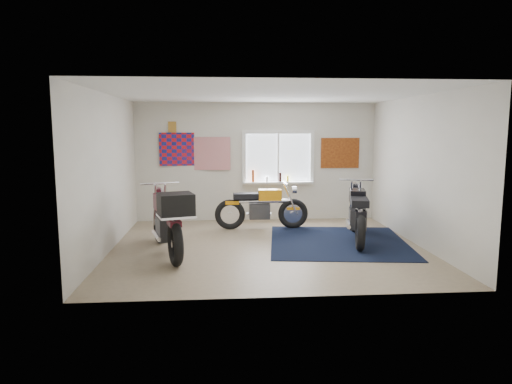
{
  "coord_description": "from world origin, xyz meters",
  "views": [
    {
      "loc": [
        -0.82,
        -7.96,
        2.1
      ],
      "look_at": [
        -0.17,
        0.4,
        0.94
      ],
      "focal_mm": 32.0,
      "sensor_mm": 36.0,
      "label": 1
    }
  ],
  "objects": [
    {
      "name": "navy_rug",
      "position": [
        1.36,
        0.22,
        0.01
      ],
      "size": [
        2.8,
        2.88,
        0.01
      ],
      "primitive_type": "cube",
      "rotation": [
        0.0,
        0.0,
        -0.12
      ],
      "color": "black",
      "rests_on": "ground"
    },
    {
      "name": "room_shell",
      "position": [
        0.0,
        0.0,
        1.64
      ],
      "size": [
        5.5,
        5.5,
        5.5
      ],
      "color": "white",
      "rests_on": "ground"
    },
    {
      "name": "window_assembly",
      "position": [
        0.5,
        2.47,
        1.37
      ],
      "size": [
        1.66,
        0.17,
        1.26
      ],
      "color": "white",
      "rests_on": "room_shell"
    },
    {
      "name": "ground",
      "position": [
        0.0,
        0.0,
        0.0
      ],
      "size": [
        5.5,
        5.5,
        0.0
      ],
      "primitive_type": "plane",
      "color": "#9E896B",
      "rests_on": "ground"
    },
    {
      "name": "maroon_tourer",
      "position": [
        -1.7,
        -0.48,
        0.6
      ],
      "size": [
        1.06,
        2.27,
        1.16
      ],
      "rotation": [
        0.0,
        0.0,
        1.86
      ],
      "color": "black",
      "rests_on": "ground"
    },
    {
      "name": "black_chrome_bike",
      "position": [
        1.75,
        0.34,
        0.49
      ],
      "size": [
        0.77,
        2.17,
        1.13
      ],
      "rotation": [
        0.0,
        0.0,
        1.35
      ],
      "color": "black",
      "rests_on": "navy_rug"
    },
    {
      "name": "flag_display",
      "position": [
        -1.9,
        2.48,
        2.15
      ],
      "size": [
        1.6,
        0.1,
        1.17
      ],
      "color": "red",
      "rests_on": "room_shell"
    },
    {
      "name": "triumph_poster",
      "position": [
        1.95,
        2.48,
        1.55
      ],
      "size": [
        0.9,
        0.03,
        0.7
      ],
      "primitive_type": "cube",
      "color": "#A54C14",
      "rests_on": "room_shell"
    },
    {
      "name": "yellow_triumph",
      "position": [
        0.02,
        1.5,
        0.44
      ],
      "size": [
        1.98,
        0.59,
        1.0
      ],
      "rotation": [
        0.0,
        0.0,
        0.0
      ],
      "color": "black",
      "rests_on": "ground"
    },
    {
      "name": "oil_bottles",
      "position": [
        0.24,
        2.4,
        1.01
      ],
      "size": [
        0.86,
        0.07,
        0.28
      ],
      "color": "#8F3B14",
      "rests_on": "window_assembly"
    }
  ]
}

